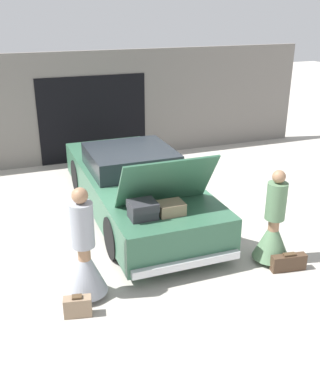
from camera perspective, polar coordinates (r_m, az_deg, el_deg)
ground_plane at (r=8.98m, az=-3.05°, el=-2.66°), size 40.00×40.00×0.00m
garage_wall_back at (r=11.87m, az=-8.60°, el=10.56°), size 12.00×0.14×2.80m
car at (r=8.75m, az=-3.17°, el=0.81°), size 1.87×5.05×1.72m
person_left at (r=6.36m, az=-9.55°, el=-8.43°), size 0.61×0.61×1.66m
person_right at (r=7.33m, az=14.17°, el=-4.72°), size 0.59×0.59×1.56m
suitcase_beside_left_person at (r=6.25m, az=-10.41°, el=-14.10°), size 0.39×0.23×0.31m
suitcase_beside_right_person at (r=7.36m, az=16.00°, el=-8.59°), size 0.57×0.22×0.29m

